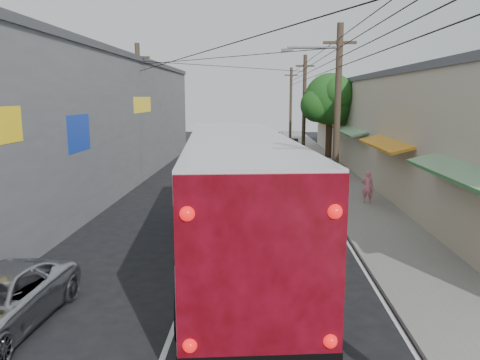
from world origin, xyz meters
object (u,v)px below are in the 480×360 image
Objects in this scene: parked_car_mid at (286,155)px; coach_bus at (237,197)px; pedestrian_near at (368,187)px; pedestrian_far at (329,175)px; parked_suv at (296,175)px; parked_car_far at (289,147)px.

coach_bus is at bearing -101.24° from parked_car_mid.
pedestrian_near is 2.64m from pedestrian_far.
parked_suv is at bearing 71.27° from coach_bus.
parked_suv is 8.00m from parked_car_mid.
parked_car_mid is (-0.08, 8.00, 0.08)m from parked_suv.
parked_car_mid is at bearing -60.25° from pedestrian_near.
coach_bus is at bearing -95.42° from parked_car_far.
parked_suv is 1.05× the size of parked_car_mid.
parked_car_mid is 10.00m from pedestrian_far.
coach_bus is 10.75m from pedestrian_far.
pedestrian_far is at bearing -84.86° from parked_car_far.
parked_suv is 14.35m from parked_car_far.
parked_car_far is at bearing 95.68° from parked_suv.
pedestrian_far is at bearing -42.93° from parked_suv.
parked_car_mid reaches higher than parked_car_far.
parked_suv is 2.42m from pedestrian_far.
parked_suv is at bearing -90.49° from parked_car_far.
parked_car_far is at bearing -66.90° from pedestrian_near.
coach_bus reaches higher than pedestrian_far.
coach_bus is 9.20× the size of pedestrian_near.
pedestrian_near is at bearing 149.24° from pedestrian_far.
coach_bus is 26.28m from parked_car_far.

